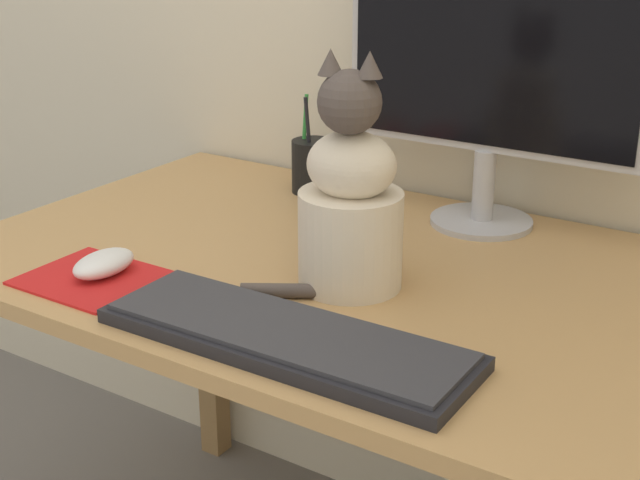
# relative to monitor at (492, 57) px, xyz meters

# --- Properties ---
(desk) EXTENTS (1.36, 0.73, 0.71)m
(desk) POSITION_rel_monitor_xyz_m (-0.01, -0.27, -0.37)
(desk) COLOR tan
(desk) RESTS_ON ground_plane
(monitor) EXTENTS (0.50, 0.17, 0.49)m
(monitor) POSITION_rel_monitor_xyz_m (0.00, 0.00, 0.00)
(monitor) COLOR #B2B2B7
(monitor) RESTS_ON desk
(keyboard) EXTENTS (0.48, 0.16, 0.02)m
(keyboard) POSITION_rel_monitor_xyz_m (-0.03, -0.53, -0.27)
(keyboard) COLOR black
(keyboard) RESTS_ON desk
(mousepad_left) EXTENTS (0.18, 0.16, 0.00)m
(mousepad_left) POSITION_rel_monitor_xyz_m (-0.37, -0.52, -0.28)
(mousepad_left) COLOR red
(mousepad_left) RESTS_ON desk
(computer_mouse_left) EXTENTS (0.06, 0.10, 0.03)m
(computer_mouse_left) POSITION_rel_monitor_xyz_m (-0.36, -0.50, -0.26)
(computer_mouse_left) COLOR white
(computer_mouse_left) RESTS_ON mousepad_left
(cat) EXTENTS (0.19, 0.21, 0.33)m
(cat) POSITION_rel_monitor_xyz_m (-0.05, -0.34, -0.15)
(cat) COLOR beige
(cat) RESTS_ON desk
(pen_cup) EXTENTS (0.08, 0.08, 0.18)m
(pen_cup) POSITION_rel_monitor_xyz_m (-0.33, -0.00, -0.23)
(pen_cup) COLOR black
(pen_cup) RESTS_ON desk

